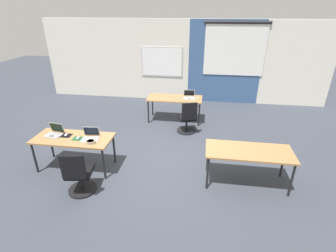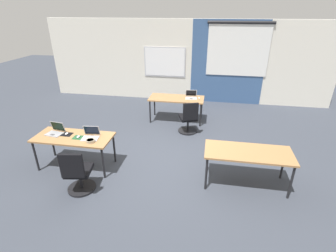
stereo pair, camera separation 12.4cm
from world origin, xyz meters
name	(u,v)px [view 2 (the right image)]	position (x,y,z in m)	size (l,w,h in m)	color
ground_plane	(162,158)	(0.00, 0.00, 0.00)	(24.00, 24.00, 0.00)	#383D47
back_wall_assembly	(186,61)	(0.04, 4.20, 1.41)	(10.00, 0.27, 2.80)	silver
desk_near_left	(74,139)	(-1.75, -0.60, 0.66)	(1.60, 0.70, 0.72)	#A37547
desk_near_right	(248,154)	(1.75, -0.60, 0.66)	(1.60, 0.70, 0.72)	#A37547
desk_far_center	(177,100)	(0.00, 2.20, 0.66)	(1.60, 0.70, 0.72)	#A37547
laptop_far_right	(191,96)	(0.42, 2.26, 0.77)	(0.36, 0.34, 0.23)	silver
mouse_far_right	(199,98)	(0.66, 2.24, 0.74)	(0.07, 0.11, 0.03)	silver
chair_far_right	(189,120)	(0.45, 1.43, 0.38)	(0.56, 0.61, 0.92)	black
laptop_near_left_end	(55,131)	(-2.18, -0.54, 0.77)	(0.37, 0.33, 0.23)	#9E9EA3
mousepad_near_left_end	(67,134)	(-1.93, -0.54, 0.72)	(0.22, 0.19, 0.00)	black
mouse_near_left_end	(67,134)	(-1.93, -0.54, 0.74)	(0.07, 0.11, 0.03)	silver
laptop_near_left_inner	(91,136)	(-1.36, -0.59, 0.77)	(0.36, 0.33, 0.23)	#B7B7BC
mousepad_near_left_inner	(78,137)	(-1.62, -0.63, 0.72)	(0.22, 0.19, 0.00)	#23512D
mouse_near_left_inner	(78,137)	(-1.62, -0.63, 0.74)	(0.06, 0.10, 0.03)	silver
chair_near_left_inner	(78,175)	(-1.29, -1.38, 0.38)	(0.52, 0.57, 0.92)	black
snack_bowl	(90,141)	(-1.28, -0.77, 0.76)	(0.18, 0.18, 0.06)	tan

